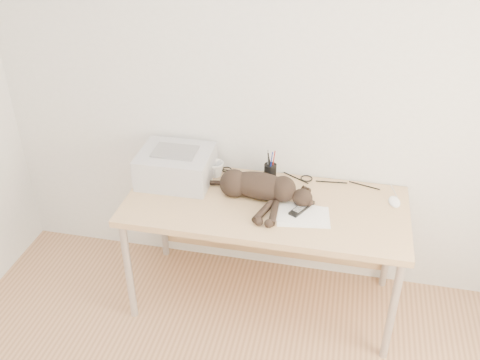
% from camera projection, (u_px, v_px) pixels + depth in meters
% --- Properties ---
extents(wall_back, '(3.50, 0.00, 3.50)m').
position_uv_depth(wall_back, '(279.00, 87.00, 3.04)').
color(wall_back, silver).
rests_on(wall_back, floor).
extents(desk, '(1.60, 0.70, 0.74)m').
position_uv_depth(desk, '(267.00, 214.00, 3.17)').
color(desk, tan).
rests_on(desk, floor).
extents(printer, '(0.43, 0.37, 0.20)m').
position_uv_depth(printer, '(176.00, 166.00, 3.20)').
color(printer, '#AAAAAF').
rests_on(printer, desk).
extents(papers, '(0.33, 0.25, 0.01)m').
position_uv_depth(papers, '(301.00, 215.00, 2.93)').
color(papers, white).
rests_on(papers, desk).
extents(cat, '(0.73, 0.37, 0.17)m').
position_uv_depth(cat, '(256.00, 187.00, 3.04)').
color(cat, black).
rests_on(cat, desk).
extents(mug, '(0.14, 0.14, 0.09)m').
position_uv_depth(mug, '(216.00, 169.00, 3.26)').
color(mug, white).
rests_on(mug, desk).
extents(pen_cup, '(0.08, 0.08, 0.19)m').
position_uv_depth(pen_cup, '(270.00, 172.00, 3.22)').
color(pen_cup, black).
rests_on(pen_cup, desk).
extents(remote_grey, '(0.11, 0.19, 0.02)m').
position_uv_depth(remote_grey, '(251.00, 185.00, 3.18)').
color(remote_grey, slate).
rests_on(remote_grey, desk).
extents(remote_black, '(0.13, 0.19, 0.02)m').
position_uv_depth(remote_black, '(302.00, 208.00, 2.97)').
color(remote_black, black).
rests_on(remote_black, desk).
extents(mouse, '(0.08, 0.12, 0.04)m').
position_uv_depth(mouse, '(395.00, 200.00, 3.03)').
color(mouse, white).
rests_on(mouse, desk).
extents(cable_tangle, '(1.36, 0.08, 0.01)m').
position_uv_depth(cable_tangle, '(274.00, 175.00, 3.29)').
color(cable_tangle, black).
rests_on(cable_tangle, desk).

